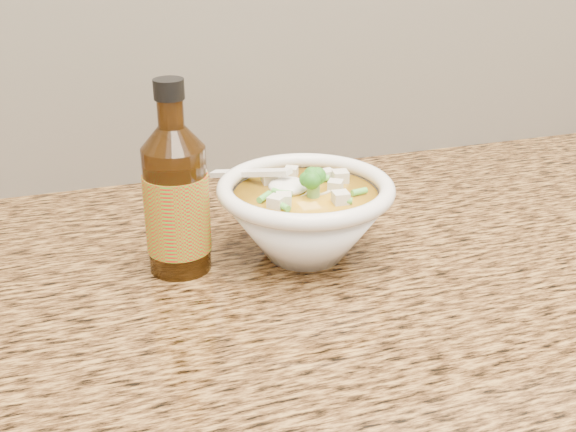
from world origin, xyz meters
name	(u,v)px	position (x,y,z in m)	size (l,w,h in m)	color
counter_slab	(431,265)	(0.00, 1.68, 0.88)	(4.00, 0.68, 0.04)	olive
soup_bowl	(305,217)	(-0.14, 1.71, 0.94)	(0.19, 0.19, 0.11)	white
hot_sauce_bottle	(177,201)	(-0.28, 1.72, 0.98)	(0.09, 0.09, 0.20)	#402208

